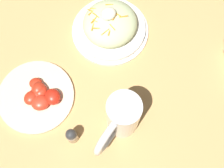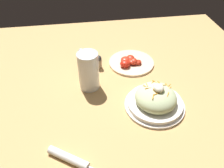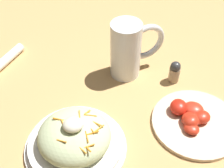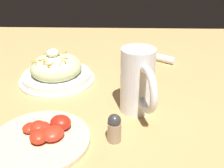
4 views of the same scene
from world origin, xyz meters
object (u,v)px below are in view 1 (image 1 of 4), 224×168
(salad_plate, at_px, (110,26))
(tomato_plate, at_px, (38,96))
(beer_mug, at_px, (122,119))
(salt_shaker, at_px, (72,136))

(salad_plate, height_order, tomato_plate, salad_plate)
(beer_mug, relative_size, salt_shaker, 2.48)
(beer_mug, bearing_deg, tomato_plate, -58.90)
(salad_plate, relative_size, beer_mug, 1.41)
(salad_plate, xyz_separation_m, tomato_plate, (0.29, 0.03, -0.02))
(salad_plate, distance_m, tomato_plate, 0.30)
(salt_shaker, bearing_deg, tomato_plate, -88.63)
(tomato_plate, bearing_deg, salad_plate, -173.64)
(salad_plate, relative_size, tomato_plate, 1.08)
(salad_plate, relative_size, salt_shaker, 3.50)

